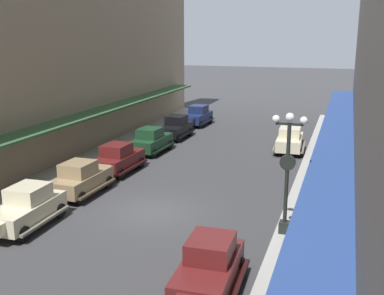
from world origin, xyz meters
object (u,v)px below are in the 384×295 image
parked_car_0 (26,207)px  parked_car_1 (290,139)px  parked_car_2 (119,158)px  parked_car_6 (151,140)px  lamp_post_with_clock (287,169)px  pedestrian_1 (307,216)px  parked_car_4 (198,115)px  pedestrian_0 (332,231)px  parked_car_3 (209,266)px  parked_car_5 (81,178)px  fire_hydrant (111,152)px  parked_car_7 (175,127)px

parked_car_0 → parked_car_1: 19.64m
parked_car_2 → parked_car_6: (-0.03, 5.14, 0.00)m
lamp_post_with_clock → pedestrian_1: bearing=3.2°
parked_car_1 → parked_car_4: same height
parked_car_6 → pedestrian_0: parked_car_6 is taller
parked_car_3 → parked_car_6: 18.87m
parked_car_4 → pedestrian_1: 25.10m
parked_car_5 → fire_hydrant: parked_car_5 is taller
parked_car_1 → fire_hydrant: (-11.16, -6.21, -0.38)m
parked_car_1 → pedestrian_1: size_ratio=2.59×
pedestrian_0 → parked_car_7: bearing=126.8°
parked_car_5 → parked_car_7: size_ratio=1.00×
parked_car_3 → pedestrian_0: 5.55m
parked_car_3 → parked_car_4: (-9.24, 27.36, 0.00)m
lamp_post_with_clock → parked_car_1: bearing=96.2°
parked_car_1 → parked_car_2: size_ratio=1.01×
lamp_post_with_clock → fire_hydrant: bearing=146.7°
parked_car_0 → parked_car_1: size_ratio=1.00×
parked_car_3 → parked_car_5: same height
parked_car_1 → parked_car_5: bearing=-126.3°
parked_car_3 → pedestrian_0: (3.74, 4.10, 0.05)m
parked_car_2 → parked_car_7: 10.14m
parked_car_1 → parked_car_6: 9.99m
parked_car_2 → fire_hydrant: bearing=127.9°
pedestrian_1 → pedestrian_0: bearing=-48.0°
lamp_post_with_clock → parked_car_7: bearing=124.2°
parked_car_4 → lamp_post_with_clock: lamp_post_with_clock is taller
fire_hydrant → pedestrian_0: 17.50m
parked_car_4 → parked_car_0: bearing=-89.9°
pedestrian_0 → pedestrian_1: bearing=132.0°
parked_car_5 → parked_car_3: bearing=-37.4°
parked_car_2 → parked_car_4: size_ratio=1.00×
parked_car_2 → parked_car_3: same height
parked_car_1 → lamp_post_with_clock: bearing=-83.8°
lamp_post_with_clock → pedestrian_0: 3.01m
parked_car_7 → parked_car_5: bearing=-89.7°
parked_car_2 → parked_car_7: bearing=90.4°
parked_car_2 → parked_car_6: size_ratio=1.00×
pedestrian_0 → pedestrian_1: size_ratio=0.98×
parked_car_3 → parked_car_6: bearing=119.2°
parked_car_2 → lamp_post_with_clock: (10.98, -6.10, 2.04)m
pedestrian_1 → parked_car_7: bearing=126.4°
fire_hydrant → parked_car_1: bearing=29.1°
parked_car_1 → parked_car_3: size_ratio=1.00×
parked_car_4 → pedestrian_0: size_ratio=2.63×
parked_car_6 → pedestrian_0: (12.96, -12.36, 0.05)m
pedestrian_0 → pedestrian_1: (-1.05, 1.17, 0.02)m
parked_car_1 → pedestrian_0: (3.54, -15.71, 0.05)m
parked_car_7 → parked_car_6: bearing=-89.6°
parked_car_0 → parked_car_3: bearing=-15.6°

